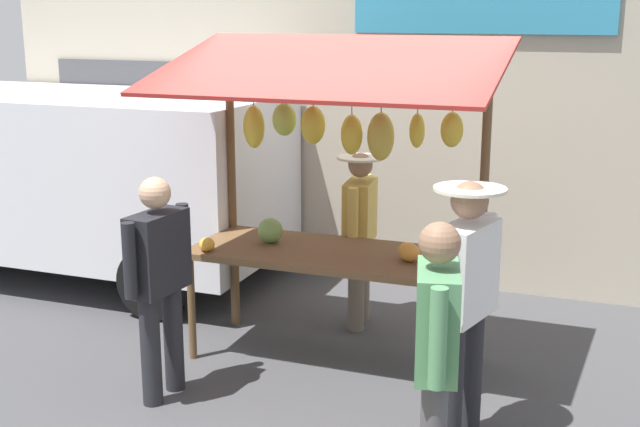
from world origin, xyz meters
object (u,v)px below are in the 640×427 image
Objects in this scene: shopper_with_shopping_bag at (159,274)px; parked_van at (54,167)px; shopper_in_grey_tee at (436,347)px; vendor_with_sunhat at (360,227)px; shopper_with_ponytail at (466,291)px; market_stall at (333,163)px.

parked_van is (2.53, -2.15, 0.20)m from shopper_with_shopping_bag.
vendor_with_sunhat is at bearing 12.90° from shopper_in_grey_tee.
shopper_in_grey_tee is 0.37× the size of parked_van.
vendor_with_sunhat is 0.90× the size of shopper_with_ponytail.
parked_van is (4.62, -2.80, 0.18)m from shopper_in_grey_tee.
shopper_with_ponytail is 1.04× the size of shopper_in_grey_tee.
parked_van is at bearing -17.04° from market_stall.
shopper_with_ponytail is 0.77m from shopper_in_grey_tee.
vendor_with_sunhat is 0.35× the size of parked_van.
market_stall reaches higher than shopper_with_shopping_bag.
shopper_with_shopping_bag is at bearing -32.51° from vendor_with_sunhat.
shopper_with_ponytail is at bearing 29.57° from vendor_with_sunhat.
shopper_with_ponytail is (-2.10, -0.12, 0.09)m from shopper_with_shopping_bag.
shopper_in_grey_tee reaches higher than vendor_with_sunhat.
parked_van reaches higher than vendor_with_sunhat.
shopper_with_shopping_bag is 3.33m from parked_van.
shopper_in_grey_tee is (0.01, 0.77, -0.07)m from shopper_with_ponytail.
parked_van is at bearing 55.49° from shopper_with_shopping_bag.
parked_van is (4.63, -2.03, 0.11)m from shopper_with_ponytail.
shopper_with_ponytail reaches higher than shopper_with_shopping_bag.
market_stall is 3.59m from parked_van.
shopper_in_grey_tee is at bearing 124.68° from market_stall.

